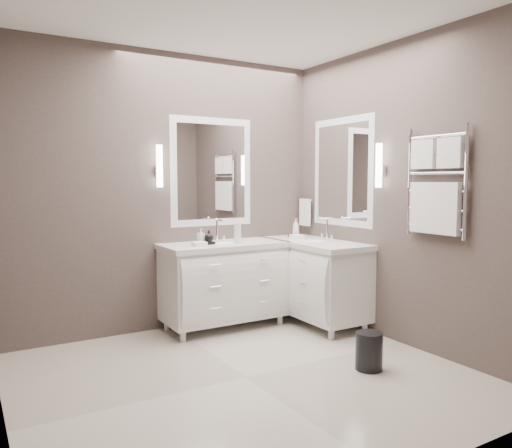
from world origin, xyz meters
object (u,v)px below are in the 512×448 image
vanity_back (224,279)px  waste_bin (369,351)px  vanity_right (314,276)px  towel_ladder (436,189)px

vanity_back → waste_bin: (0.45, -1.58, -0.34)m
vanity_right → towel_ladder: size_ratio=1.38×
waste_bin → towel_ladder: bearing=-4.0°
towel_ladder → vanity_back: bearing=124.1°
vanity_back → waste_bin: size_ratio=4.24×
vanity_back → vanity_right: bearing=-20.4°
vanity_back → waste_bin: vanity_back is taller
vanity_right → vanity_back: bearing=159.6°
vanity_back → waste_bin: 1.68m
vanity_right → waste_bin: bearing=-108.8°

